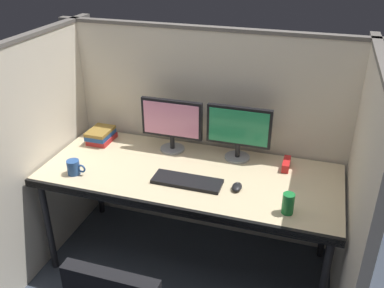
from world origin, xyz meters
TOP-DOWN VIEW (x-y plane):
  - cubicle_partition_rear at (0.00, 0.74)m, footprint 2.21×0.06m
  - cubicle_partition_left at (-0.99, 0.20)m, footprint 0.06×1.41m
  - cubicle_partition_right at (0.99, 0.20)m, footprint 0.06×1.41m
  - desk at (0.00, 0.29)m, footprint 1.90×0.80m
  - monitor_left at (-0.21, 0.56)m, footprint 0.43×0.17m
  - monitor_right at (0.25, 0.57)m, footprint 0.43×0.17m
  - keyboard_main at (0.02, 0.18)m, footprint 0.43×0.15m
  - computer_mouse at (0.33, 0.20)m, footprint 0.06×0.10m
  - book_stack at (-0.75, 0.53)m, footprint 0.16×0.22m
  - soda_can at (0.64, 0.05)m, footprint 0.07×0.07m
  - coffee_mug at (-0.69, 0.06)m, footprint 0.13×0.08m
  - red_stapler at (0.58, 0.54)m, footprint 0.04×0.15m

SIDE VIEW (x-z plane):
  - desk at x=0.00m, z-range 0.32..1.06m
  - keyboard_main at x=0.02m, z-range 0.74..0.76m
  - computer_mouse at x=0.33m, z-range 0.74..0.77m
  - red_stapler at x=0.58m, z-range 0.74..0.80m
  - coffee_mug at x=-0.69m, z-range 0.74..0.84m
  - book_stack at x=-0.75m, z-range 0.74..0.84m
  - cubicle_partition_rear at x=0.00m, z-range 0.00..1.58m
  - cubicle_partition_left at x=-0.99m, z-range 0.00..1.58m
  - cubicle_partition_right at x=0.99m, z-range 0.00..1.58m
  - soda_can at x=0.64m, z-range 0.74..0.86m
  - monitor_left at x=-0.21m, z-range 0.77..1.14m
  - monitor_right at x=0.25m, z-range 0.77..1.14m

